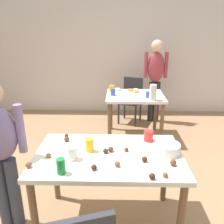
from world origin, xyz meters
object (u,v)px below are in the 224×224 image
object	(u,v)px
dining_table_far	(135,102)
chair_far_table	(131,97)
dining_table_near	(108,163)
person_girl_near	(0,147)
person_adult_far	(155,74)
pitcher_far	(153,93)
soda_can	(61,166)
mixing_bowl	(168,148)

from	to	relation	value
dining_table_far	chair_far_table	xyz separation A→B (m)	(-0.02, 0.74, -0.13)
dining_table_near	person_girl_near	distance (m)	0.93
person_adult_far	pitcher_far	bearing A→B (deg)	-100.17
dining_table_near	person_adult_far	world-z (taller)	person_adult_far
dining_table_near	chair_far_table	xyz separation A→B (m)	(0.34, 2.65, -0.16)
chair_far_table	person_girl_near	size ratio (longest dim) A/B	0.63
person_girl_near	person_adult_far	bearing A→B (deg)	57.79
chair_far_table	soda_can	bearing A→B (deg)	-103.05
person_girl_near	mixing_bowl	world-z (taller)	person_girl_near
mixing_bowl	dining_table_near	bearing A→B (deg)	-176.51
person_adult_far	mixing_bowl	bearing A→B (deg)	-95.96
dining_table_far	person_adult_far	size ratio (longest dim) A/B	0.59
chair_far_table	mixing_bowl	world-z (taller)	chair_far_table
chair_far_table	person_adult_far	size ratio (longest dim) A/B	0.55
dining_table_near	dining_table_far	xyz separation A→B (m)	(0.36, 1.91, -0.02)
person_girl_near	mixing_bowl	bearing A→B (deg)	2.87
person_adult_far	dining_table_far	bearing A→B (deg)	-119.70
person_girl_near	soda_can	distance (m)	0.63
dining_table_far	person_girl_near	world-z (taller)	person_girl_near
soda_can	mixing_bowl	bearing A→B (deg)	21.01
soda_can	chair_far_table	bearing A→B (deg)	76.95
pitcher_far	person_girl_near	bearing A→B (deg)	-132.50
person_adult_far	soda_can	xyz separation A→B (m)	(-1.13, -2.97, -0.14)
dining_table_far	pitcher_far	distance (m)	0.45
dining_table_far	mixing_bowl	distance (m)	1.90
dining_table_far	mixing_bowl	bearing A→B (deg)	-85.26
person_girl_near	dining_table_far	bearing A→B (deg)	56.86
dining_table_near	dining_table_far	world-z (taller)	same
dining_table_near	pitcher_far	size ratio (longest dim) A/B	5.31
soda_can	dining_table_far	bearing A→B (deg)	72.47
chair_far_table	pitcher_far	world-z (taller)	pitcher_far
mixing_bowl	pitcher_far	bearing A→B (deg)	86.88
dining_table_far	soda_can	xyz separation A→B (m)	(-0.70, -2.21, 0.18)
chair_far_table	person_girl_near	world-z (taller)	person_girl_near
dining_table_near	chair_far_table	size ratio (longest dim) A/B	1.47
chair_far_table	person_adult_far	xyz separation A→B (m)	(0.45, 0.02, 0.46)
dining_table_near	pitcher_far	distance (m)	1.74
person_girl_near	pitcher_far	xyz separation A→B (m)	(1.52, 1.66, 0.05)
chair_far_table	mixing_bowl	bearing A→B (deg)	-86.25
person_girl_near	soda_can	bearing A→B (deg)	-23.94
chair_far_table	soda_can	world-z (taller)	soda_can
person_adult_far	soda_can	bearing A→B (deg)	-110.85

